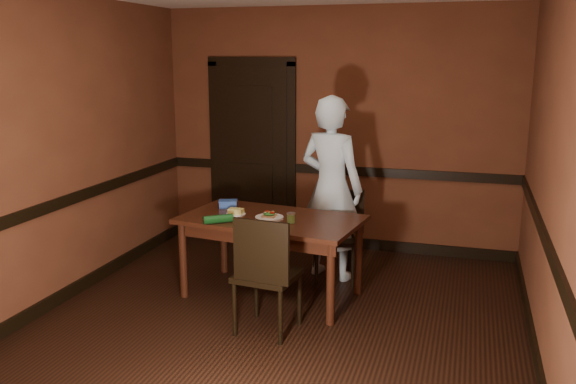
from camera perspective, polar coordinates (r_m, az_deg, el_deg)
The scene contains 21 objects.
floor at distance 5.11m, azimuth -1.16°, elevation -12.40°, with size 4.00×4.50×0.01m, color black.
wall_back at distance 6.86m, azimuth 4.62°, elevation 5.77°, with size 4.00×0.02×2.70m, color #572C1A.
wall_front at distance 2.71m, azimuth -16.15°, elevation -5.30°, with size 4.00×0.02×2.70m, color #572C1A.
wall_left at distance 5.65m, azimuth -20.96°, elevation 3.51°, with size 0.02×4.50×2.70m, color #572C1A.
wall_right at distance 4.51m, azimuth 23.69°, elevation 1.19°, with size 0.02×4.50×2.70m, color #572C1A.
dado_back at distance 6.91m, azimuth 4.52°, elevation 2.05°, with size 4.00×0.03×0.10m, color black.
dado_left at distance 5.72m, azimuth -20.49°, elevation -0.94°, with size 0.03×4.50×0.10m, color black.
dado_right at distance 4.62m, azimuth 23.01°, elevation -4.28°, with size 0.03×4.50×0.10m, color black.
baseboard_back at distance 7.11m, azimuth 4.41°, elevation -4.62°, with size 4.00×0.03×0.12m, color black.
baseboard_left at distance 5.96m, azimuth -19.87°, elevation -8.82°, with size 0.03×4.50×0.12m, color black.
baseboard_right at distance 4.91m, azimuth 22.15°, elevation -13.71°, with size 0.03×4.50×0.12m, color black.
door at distance 7.14m, azimuth -3.37°, elevation 3.97°, with size 1.05×0.07×2.20m.
dining_table at distance 5.59m, azimuth -1.57°, elevation -6.07°, with size 1.59×0.89×0.74m, color black.
chair_far at distance 5.96m, azimuth 4.31°, elevation -4.25°, with size 0.41×0.41×0.88m, color black, non-canonical shape.
chair_near at distance 4.86m, azimuth -1.94°, elevation -7.57°, with size 0.45×0.45×0.97m, color black, non-canonical shape.
person at distance 5.96m, azimuth 4.06°, elevation 0.38°, with size 0.66×0.43×1.80m, color silver.
sandwich_plate at distance 5.44m, azimuth -1.76°, elevation -2.31°, with size 0.25×0.25×0.06m.
sauce_jar at distance 5.29m, azimuth 0.29°, elevation -2.42°, with size 0.08×0.08×0.09m.
cheese_saucer at distance 5.59m, azimuth -4.90°, elevation -1.90°, with size 0.18×0.18×0.06m.
food_tub at distance 5.84m, azimuth -5.63°, elevation -1.12°, with size 0.20×0.17×0.07m.
wrapped_veg at distance 5.32m, azimuth -6.56°, elevation -2.52°, with size 0.07×0.07×0.26m, color #0E3813.
Camera 1 is at (1.44, -4.41, 2.16)m, focal length 38.00 mm.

